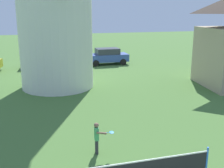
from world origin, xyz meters
TOP-DOWN VIEW (x-y plane):
  - player_far at (-0.77, 4.60)m, footprint 0.70×0.53m
  - parked_car_black at (-2.00, 21.53)m, footprint 4.04×2.14m
  - parked_car_blue at (4.00, 21.61)m, footprint 3.97×1.91m

SIDE VIEW (x-z plane):
  - player_far at x=-0.77m, z-range 0.08..1.28m
  - parked_car_black at x=-2.00m, z-range 0.03..1.59m
  - parked_car_blue at x=4.00m, z-range 0.03..1.59m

